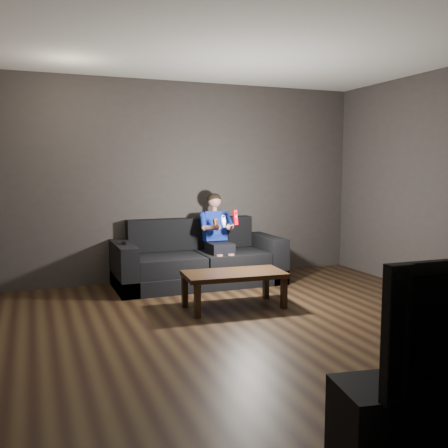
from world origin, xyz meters
name	(u,v)px	position (x,y,z in m)	size (l,w,h in m)	color
floor	(268,331)	(0.00, 0.00, 0.00)	(5.00, 5.00, 0.00)	black
back_wall	(189,181)	(0.00, 2.50, 1.35)	(5.00, 0.04, 2.70)	#393531
ceiling	(271,36)	(0.00, 0.00, 2.70)	(5.00, 5.00, 0.02)	white
sofa	(198,263)	(-0.01, 2.08, 0.28)	(2.20, 0.95, 0.85)	black
child	(217,230)	(0.24, 2.02, 0.71)	(0.45, 0.55, 1.10)	black
wii_remote_red	(235,218)	(0.32, 1.59, 0.92)	(0.05, 0.07, 0.19)	red
nunchuk_white	(223,221)	(0.16, 1.60, 0.89)	(0.07, 0.10, 0.16)	silver
wii_remote_black	(124,243)	(-1.00, 2.00, 0.62)	(0.05, 0.16, 0.03)	black
coffee_table	(234,277)	(0.00, 0.85, 0.35)	(1.14, 0.63, 0.40)	black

